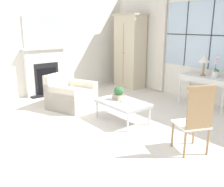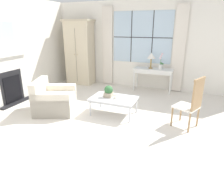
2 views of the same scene
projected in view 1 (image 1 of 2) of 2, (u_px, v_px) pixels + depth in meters
ground_plane at (101, 127)px, 4.76m from camera, size 14.00×14.00×0.00m
wall_back_windowed at (198, 45)px, 6.22m from camera, size 7.20×0.14×2.80m
wall_left at (54, 43)px, 7.04m from camera, size 0.06×7.20×2.80m
fireplace at (45, 68)px, 6.89m from camera, size 0.34×1.20×2.15m
armoire at (130, 51)px, 7.70m from camera, size 1.01×0.59×2.22m
console_table at (206, 80)px, 5.85m from camera, size 1.21×0.49×0.74m
table_lamp at (204, 59)px, 5.80m from camera, size 0.26×0.26×0.50m
potted_orchid at (215, 70)px, 5.62m from camera, size 0.16×0.12×0.50m
armchair_upholstered at (71, 96)px, 5.87m from camera, size 1.16×1.18×0.80m
side_chair_wooden at (196, 117)px, 3.64m from camera, size 0.58×0.58×1.08m
coffee_table at (122, 103)px, 5.01m from camera, size 1.06×0.67×0.41m
potted_plant_small at (119, 93)px, 5.08m from camera, size 0.20×0.20×0.28m
pillar_candle at (122, 100)px, 4.91m from camera, size 0.09×0.09×0.13m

